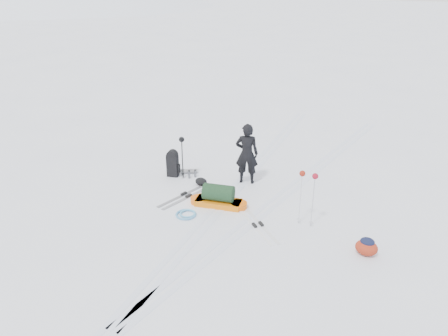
{
  "coord_description": "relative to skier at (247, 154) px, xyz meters",
  "views": [
    {
      "loc": [
        4.77,
        -9.17,
        5.73
      ],
      "look_at": [
        -0.08,
        0.3,
        0.95
      ],
      "focal_mm": 35.0,
      "sensor_mm": 36.0,
      "label": 1
    }
  ],
  "objects": [
    {
      "name": "small_daypack",
      "position": [
        3.88,
        -2.13,
        -0.71
      ],
      "size": [
        0.54,
        0.43,
        0.42
      ],
      "rotation": [
        0.0,
        0.0,
        0.13
      ],
      "color": "maroon",
      "rests_on": "ground"
    },
    {
      "name": "stuff_sack",
      "position": [
        -1.1,
        -0.78,
        -0.8
      ],
      "size": [
        0.41,
        0.33,
        0.23
      ],
      "rotation": [
        0.0,
        0.0,
        0.17
      ],
      "color": "black",
      "rests_on": "ground"
    },
    {
      "name": "ground",
      "position": [
        -0.02,
        -1.57,
        -0.92
      ],
      "size": [
        200.0,
        200.0,
        0.0
      ],
      "primitive_type": "plane",
      "color": "white",
      "rests_on": "ground"
    },
    {
      "name": "pulk_sled",
      "position": [
        -0.08,
        -1.63,
        -0.69
      ],
      "size": [
        1.63,
        0.76,
        0.6
      ],
      "rotation": [
        0.0,
        0.0,
        0.21
      ],
      "color": "orange",
      "rests_on": "ground"
    },
    {
      "name": "thermos_pair",
      "position": [
        -1.6,
        -0.46,
        -0.79
      ],
      "size": [
        0.19,
        0.23,
        0.26
      ],
      "rotation": [
        0.0,
        0.0,
        0.12
      ],
      "color": "#5B5D63",
      "rests_on": "ground"
    },
    {
      "name": "expedition_rucksack",
      "position": [
        -2.14,
        -0.57,
        -0.52
      ],
      "size": [
        0.8,
        0.73,
        0.85
      ],
      "rotation": [
        0.0,
        0.0,
        0.25
      ],
      "color": "black",
      "rests_on": "ground"
    },
    {
      "name": "ski_tracks",
      "position": [
        0.59,
        -0.69,
        -0.91
      ],
      "size": [
        3.38,
        17.97,
        0.01
      ],
      "color": "silver",
      "rests_on": "ground"
    },
    {
      "name": "skier",
      "position": [
        0.0,
        0.0,
        0.0
      ],
      "size": [
        0.77,
        0.63,
        1.83
      ],
      "primitive_type": "imported",
      "rotation": [
        0.0,
        0.0,
        3.47
      ],
      "color": "black",
      "rests_on": "ground"
    },
    {
      "name": "ski_poles_black",
      "position": [
        -1.84,
        -0.6,
        0.17
      ],
      "size": [
        0.16,
        0.18,
        1.33
      ],
      "rotation": [
        0.0,
        0.0,
        -0.17
      ],
      "color": "black",
      "rests_on": "ground"
    },
    {
      "name": "rope_coil",
      "position": [
        -0.57,
        -2.48,
        -0.88
      ],
      "size": [
        0.59,
        0.59,
        0.07
      ],
      "rotation": [
        0.0,
        0.0,
        -0.09
      ],
      "color": "#5094C3",
      "rests_on": "ground"
    },
    {
      "name": "ski_poles_silver",
      "position": [
        2.29,
        -1.53,
        0.29
      ],
      "size": [
        0.46,
        0.15,
        1.44
      ],
      "rotation": [
        0.0,
        0.0,
        0.14
      ],
      "color": "silver",
      "rests_on": "ground"
    },
    {
      "name": "touring_skis_white",
      "position": [
        1.28,
        -2.12,
        -0.9
      ],
      "size": [
        1.56,
        1.4,
        0.07
      ],
      "rotation": [
        0.0,
        0.0,
        -0.71
      ],
      "color": "silver",
      "rests_on": "ground"
    },
    {
      "name": "touring_skis_grey",
      "position": [
        -1.13,
        -1.58,
        -0.9
      ],
      "size": [
        0.76,
        1.95,
        0.07
      ],
      "rotation": [
        0.0,
        0.0,
        1.32
      ],
      "color": "#9C9FA4",
      "rests_on": "ground"
    }
  ]
}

